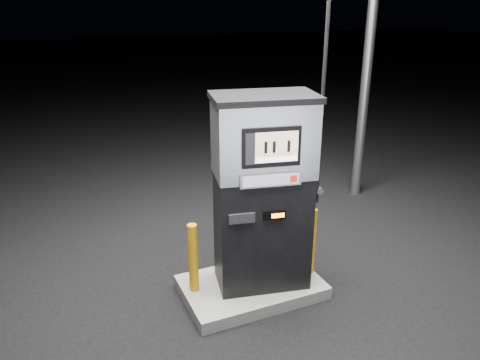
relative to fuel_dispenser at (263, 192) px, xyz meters
name	(u,v)px	position (x,y,z in m)	size (l,w,h in m)	color
ground	(251,292)	(-0.12, 0.02, -1.29)	(80.00, 80.00, 0.00)	black
pump_island	(251,287)	(-0.12, 0.02, -1.21)	(1.60, 1.00, 0.15)	slate
fuel_dispenser	(263,192)	(0.00, 0.00, 0.00)	(1.28, 0.87, 4.59)	black
bollard_left	(193,258)	(-0.79, 0.14, -0.72)	(0.11, 0.11, 0.83)	#CD8A0B
bollard_right	(311,241)	(0.62, -0.07, -0.72)	(0.11, 0.11, 0.84)	#CD8A0B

